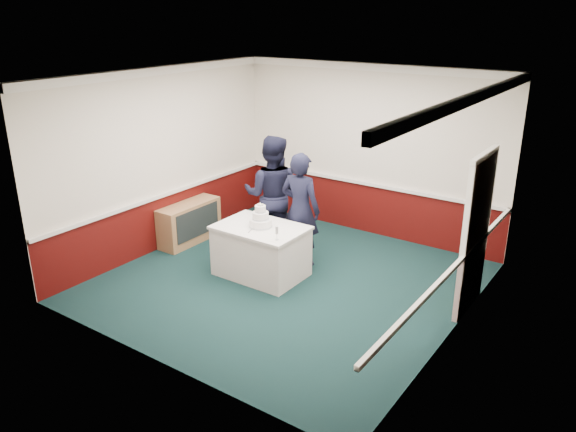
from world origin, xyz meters
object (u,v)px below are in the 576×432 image
Objects in this scene: cake_knife at (251,230)px; person_man at (272,195)px; person_woman at (300,210)px; sideboard at (190,223)px; cake_table at (261,250)px; wedding_cake at (261,220)px; champagne_flute at (277,231)px.

person_man reaches higher than cake_knife.
person_man reaches higher than person_woman.
cake_table reaches higher than sideboard.
wedding_cake is at bearing 90.00° from cake_table.
person_woman is at bearing 104.25° from champagne_flute.
wedding_cake is at bearing 61.18° from cake_knife.
cake_knife is 0.11× the size of person_man.
person_man is (-0.40, 0.84, 0.58)m from cake_table.
wedding_cake is 1.65× the size of cake_knife.
person_woman is at bearing 69.22° from wedding_cake.
cake_table is 0.44m from cake_knife.
person_woman is (-0.24, 0.96, -0.02)m from champagne_flute.
champagne_flute is at bearing 99.64° from person_woman.
wedding_cake is 0.20× the size of person_woman.
wedding_cake is 0.23m from cake_knife.
cake_knife is at bearing 171.42° from champagne_flute.
cake_knife reaches higher than sideboard.
cake_table is 0.67× the size of person_man.
cake_table is 0.89m from person_woman.
person_woman reaches higher than sideboard.
sideboard is at bearing 169.63° from wedding_cake.
sideboard is 5.45× the size of cake_knife.
cake_knife is 1.07× the size of champagne_flute.
sideboard is 0.66× the size of person_woman.
champagne_flute is (2.32, -0.61, 0.58)m from sideboard.
sideboard is 1.85m from cake_table.
sideboard is 2.18m from person_woman.
sideboard is 1.92m from cake_knife.
cake_knife is 0.12× the size of person_woman.
sideboard is 3.30× the size of wedding_cake.
cake_table is 0.73× the size of person_woman.
cake_table is 6.44× the size of champagne_flute.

